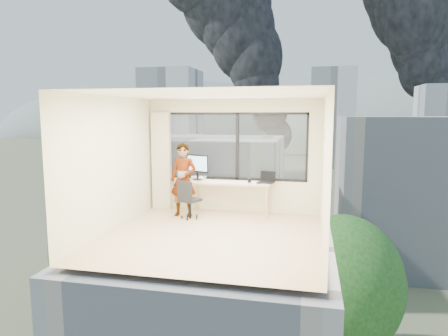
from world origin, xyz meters
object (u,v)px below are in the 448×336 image
(person, at_px, (183,180))
(handbag, at_px, (267,177))
(monitor, at_px, (198,167))
(desk, at_px, (230,198))
(chair, at_px, (190,199))
(game_console, at_px, (199,177))
(laptop, at_px, (266,178))

(person, relative_size, handbag, 6.01)
(handbag, bearing_deg, monitor, -173.12)
(desk, bearing_deg, chair, -145.15)
(chair, relative_size, game_console, 3.04)
(laptop, xyz_separation_m, handbag, (0.00, 0.22, -0.01))
(laptop, bearing_deg, chair, -145.39)
(desk, relative_size, person, 1.11)
(monitor, bearing_deg, game_console, 112.24)
(desk, xyz_separation_m, game_console, (-0.80, 0.23, 0.41))
(person, bearing_deg, desk, 23.85)
(person, distance_m, handbag, 1.89)
(monitor, relative_size, handbag, 2.20)
(monitor, xyz_separation_m, laptop, (1.59, -0.09, -0.18))
(game_console, bearing_deg, monitor, -70.38)
(handbag, bearing_deg, person, -158.74)
(monitor, distance_m, laptop, 1.60)
(monitor, relative_size, laptop, 1.59)
(chair, relative_size, monitor, 1.47)
(monitor, xyz_separation_m, game_console, (-0.01, 0.12, -0.26))
(desk, relative_size, laptop, 4.81)
(monitor, xyz_separation_m, handbag, (1.59, 0.13, -0.19))
(chair, height_order, monitor, monitor)
(person, xyz_separation_m, laptop, (1.78, 0.40, 0.05))
(laptop, bearing_deg, person, -152.74)
(monitor, bearing_deg, person, -93.54)
(person, bearing_deg, handbag, 22.28)
(desk, bearing_deg, game_console, 163.78)
(monitor, height_order, laptop, monitor)
(desk, relative_size, monitor, 3.03)
(game_console, bearing_deg, laptop, 8.21)
(monitor, bearing_deg, laptop, 14.94)
(desk, height_order, person, person)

